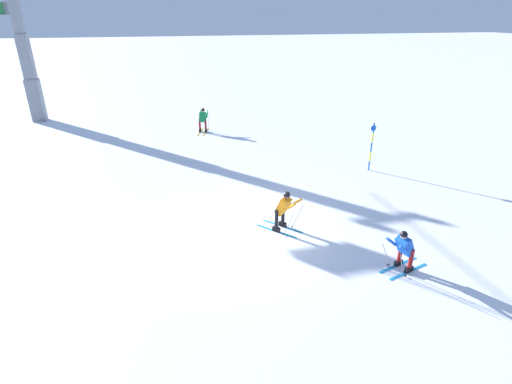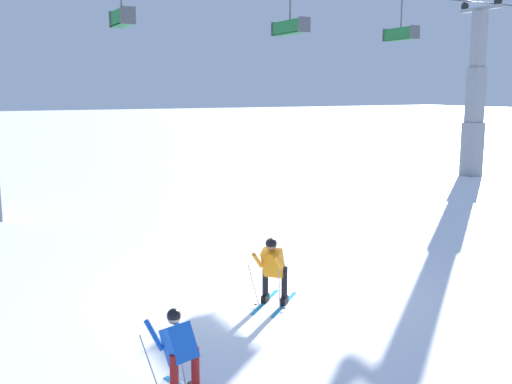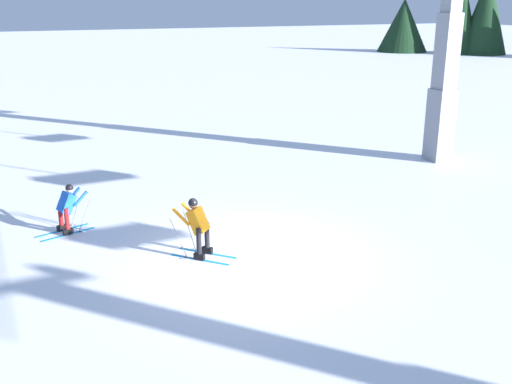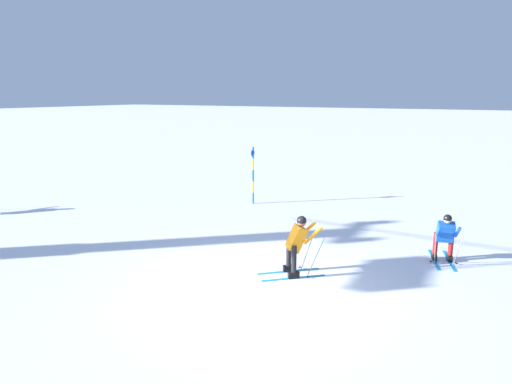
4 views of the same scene
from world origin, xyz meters
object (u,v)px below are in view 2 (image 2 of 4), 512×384
skier_distant_downhill (179,349)px  chairlift_seat_second (289,27)px  chairlift_seat_nearest (120,17)px  chairlift_seat_middle (400,34)px  skier_carving_main (273,266)px  lift_tower_far (475,105)px

skier_distant_downhill → chairlift_seat_second: bearing=54.2°
chairlift_seat_nearest → skier_distant_downhill: 16.58m
chairlift_seat_nearest → chairlift_seat_middle: 13.62m
skier_carving_main → chairlift_seat_second: bearing=58.0°
lift_tower_far → skier_distant_downhill: bearing=-146.4°
skier_distant_downhill → skier_carving_main: bearing=40.8°
lift_tower_far → chairlift_seat_second: lift_tower_far is taller
skier_carving_main → lift_tower_far: (19.21, 12.15, 2.91)m
chairlift_seat_nearest → chairlift_seat_second: same height
skier_carving_main → lift_tower_far: 22.91m
skier_carving_main → chairlift_seat_second: 15.69m
chairlift_seat_middle → skier_distant_downhill: 23.48m
chairlift_seat_nearest → chairlift_seat_second: 7.38m
skier_distant_downhill → chairlift_seat_middle: bearing=41.2°
lift_tower_far → skier_distant_downhill: (-22.35, -14.86, -3.02)m
chairlift_seat_nearest → chairlift_seat_second: bearing=0.0°
skier_carving_main → chairlift_seat_nearest: chairlift_seat_nearest is taller
lift_tower_far → chairlift_seat_middle: lift_tower_far is taller
chairlift_seat_middle → skier_distant_downhill: bearing=-138.8°
chairlift_seat_second → chairlift_seat_middle: 6.24m
chairlift_seat_middle → skier_distant_downhill: (-16.97, -14.86, -6.52)m
skier_carving_main → chairlift_seat_middle: (13.82, 12.15, 6.41)m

